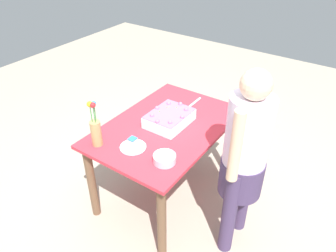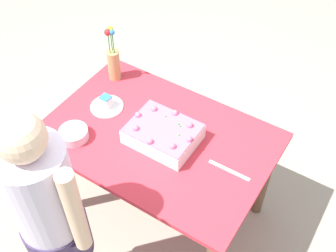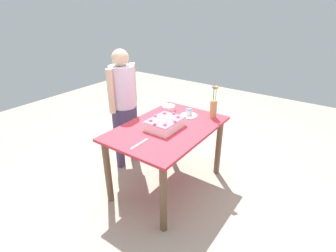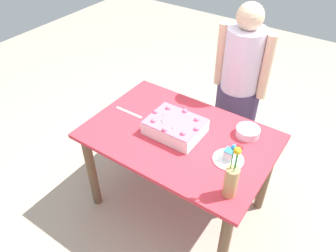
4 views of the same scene
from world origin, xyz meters
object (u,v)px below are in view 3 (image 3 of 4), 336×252
(cake_knife, at_px, (140,144))
(serving_plate_with_slice, at_px, (189,114))
(person_standing, at_px, (124,102))
(sheet_cake, at_px, (165,124))
(flower_vase, at_px, (214,106))
(fruit_bowl, at_px, (169,108))

(cake_knife, bearing_deg, serving_plate_with_slice, -2.36)
(serving_plate_with_slice, xyz_separation_m, person_standing, (0.28, -0.76, 0.07))
(sheet_cake, distance_m, cake_knife, 0.41)
(serving_plate_with_slice, bearing_deg, flower_vase, 116.74)
(cake_knife, relative_size, person_standing, 0.16)
(sheet_cake, xyz_separation_m, person_standing, (-0.14, -0.73, 0.04))
(person_standing, bearing_deg, serving_plate_with_slice, 20.41)
(serving_plate_with_slice, distance_m, flower_vase, 0.30)
(sheet_cake, relative_size, person_standing, 0.25)
(fruit_bowl, bearing_deg, sheet_cake, 30.67)
(flower_vase, bearing_deg, person_standing, -68.00)
(serving_plate_with_slice, bearing_deg, cake_knife, -2.00)
(sheet_cake, distance_m, serving_plate_with_slice, 0.43)
(sheet_cake, relative_size, cake_knife, 1.59)
(serving_plate_with_slice, height_order, cake_knife, serving_plate_with_slice)
(sheet_cake, height_order, flower_vase, flower_vase)
(person_standing, bearing_deg, sheet_cake, -11.25)
(fruit_bowl, distance_m, person_standing, 0.56)
(sheet_cake, bearing_deg, flower_vase, 152.95)
(cake_knife, bearing_deg, fruit_bowl, 16.97)
(cake_knife, distance_m, flower_vase, 1.01)
(cake_knife, height_order, fruit_bowl, fruit_bowl)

